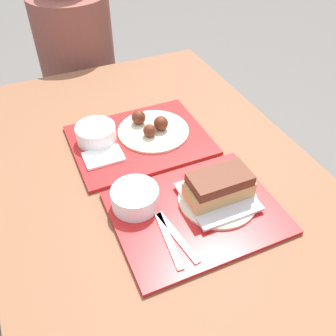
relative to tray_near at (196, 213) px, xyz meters
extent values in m
plane|color=#605B56|center=(-0.03, 0.15, -0.76)|extent=(12.00, 12.00, 0.00)
cube|color=brown|center=(-0.03, 0.15, -0.03)|extent=(0.90, 1.45, 0.04)
cylinder|color=brown|center=(-0.42, 0.80, -0.40)|extent=(0.07, 0.07, 0.71)
cylinder|color=brown|center=(0.36, 0.80, -0.40)|extent=(0.07, 0.07, 0.71)
cube|color=brown|center=(-0.03, 1.10, -0.34)|extent=(0.86, 0.28, 0.04)
cylinder|color=brown|center=(-0.40, 1.10, -0.56)|extent=(0.06, 0.06, 0.40)
cylinder|color=brown|center=(0.33, 1.10, -0.56)|extent=(0.06, 0.06, 0.40)
cube|color=red|center=(0.00, 0.00, 0.00)|extent=(0.41, 0.32, 0.01)
cube|color=red|center=(-0.03, 0.34, 0.00)|extent=(0.41, 0.32, 0.01)
cylinder|color=white|center=(-0.13, 0.08, 0.03)|extent=(0.12, 0.12, 0.05)
cylinder|color=beige|center=(-0.13, 0.08, 0.05)|extent=(0.11, 0.11, 0.01)
cylinder|color=beige|center=(0.07, 0.01, 0.01)|extent=(0.20, 0.20, 0.01)
cube|color=silver|center=(0.07, 0.01, 0.02)|extent=(0.17, 0.17, 0.01)
cube|color=tan|center=(0.07, 0.01, 0.04)|extent=(0.17, 0.08, 0.04)
cube|color=#562819|center=(0.07, 0.01, 0.08)|extent=(0.15, 0.09, 0.03)
cube|color=white|center=(-0.10, -0.05, 0.01)|extent=(0.03, 0.17, 0.00)
cube|color=white|center=(-0.08, -0.05, 0.01)|extent=(0.04, 0.17, 0.00)
cylinder|color=white|center=(-0.15, 0.38, 0.03)|extent=(0.12, 0.12, 0.05)
cylinder|color=beige|center=(-0.15, 0.38, 0.05)|extent=(0.11, 0.11, 0.01)
cylinder|color=beige|center=(0.03, 0.35, 0.01)|extent=(0.23, 0.23, 0.01)
sphere|color=#562314|center=(0.05, 0.35, 0.04)|extent=(0.05, 0.05, 0.05)
sphere|color=#562314|center=(0.00, 0.41, 0.04)|extent=(0.05, 0.05, 0.05)
sphere|color=#562314|center=(0.00, 0.33, 0.03)|extent=(0.04, 0.04, 0.04)
cube|color=white|center=(-0.15, 0.29, 0.01)|extent=(0.11, 0.08, 0.01)
cylinder|color=brown|center=(-0.05, 1.10, -0.05)|extent=(0.34, 0.34, 0.55)
camera|label=1|loc=(-0.32, -0.54, 0.72)|focal=40.00mm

